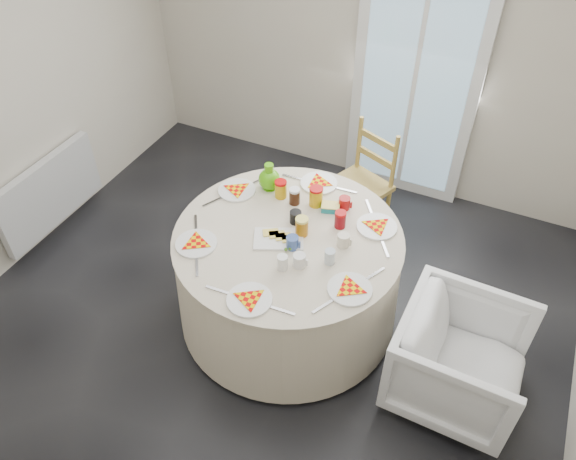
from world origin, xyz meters
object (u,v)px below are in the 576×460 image
at_px(radiator, 49,193).
at_px(table, 288,277).
at_px(wooden_chair, 359,184).
at_px(armchair, 462,355).
at_px(green_pitcher, 269,174).

relative_size(radiator, table, 0.67).
xyz_separation_m(wooden_chair, armchair, (1.07, -1.17, -0.08)).
relative_size(wooden_chair, green_pitcher, 4.84).
bearing_deg(table, radiator, 179.81).
distance_m(table, wooden_chair, 1.05).
xyz_separation_m(wooden_chair, green_pitcher, (-0.44, -0.65, 0.40)).
xyz_separation_m(radiator, armchair, (3.25, -0.14, 0.01)).
distance_m(table, armchair, 1.19).
bearing_deg(armchair, table, 85.41).
height_order(radiator, wooden_chair, wooden_chair).
bearing_deg(radiator, armchair, -2.49).
bearing_deg(green_pitcher, armchair, -29.05).
bearing_deg(table, armchair, -6.47).
relative_size(radiator, armchair, 1.36).
bearing_deg(green_pitcher, radiator, -178.00).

